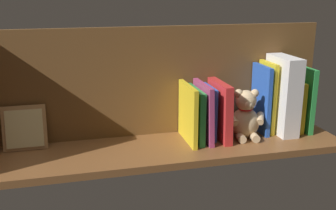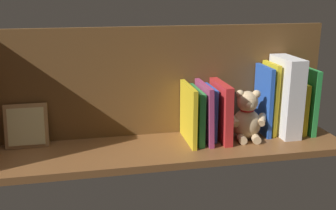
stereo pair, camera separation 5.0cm
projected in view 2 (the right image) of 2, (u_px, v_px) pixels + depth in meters
The scene contains 14 objects.
ground_plane at pixel (168, 148), 126.39cm from camera, with size 111.39×27.62×2.20cm, color brown.
shelf_back_panel at pixel (161, 81), 131.93cm from camera, with size 111.39×1.50×35.62cm, color brown.
book_0 at pixel (306, 100), 135.63cm from camera, with size 1.78×13.95×21.85cm, color green.
book_1 at pixel (296, 107), 136.20cm from camera, with size 2.37×12.85×17.20cm, color yellow.
dictionary_thick_white at pixel (285, 96), 132.71cm from camera, with size 5.75×15.41×25.83cm, color silver.
book_2 at pixel (269, 98), 134.09cm from camera, with size 1.34×11.39×23.80cm, color yellow.
book_3 at pixel (263, 100), 133.34cm from camera, with size 1.38×12.29×22.89cm, color blue.
teddy_bear at pixel (247, 117), 129.69cm from camera, with size 13.03×11.31×16.23cm.
book_4 at pixel (221, 111), 129.01cm from camera, with size 2.58×16.39×18.64cm, color red.
book_5 at pixel (210, 112), 130.53cm from camera, with size 1.52×12.36×17.02cm, color blue.
book_6 at pixel (204, 112), 128.02cm from camera, with size 1.47×16.24×18.54cm, color #B23F72.
book_7 at pixel (196, 115), 128.03cm from camera, with size 1.90×15.56×16.99cm, color green.
book_8 at pixel (188, 114), 126.75cm from camera, with size 1.37×16.78×18.43cm, color yellow.
picture_frame_leaning at pixel (26, 126), 123.33cm from camera, with size 12.86×4.37×13.48cm.
Camera 2 is at (23.92, 115.01, 47.47)cm, focal length 43.20 mm.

